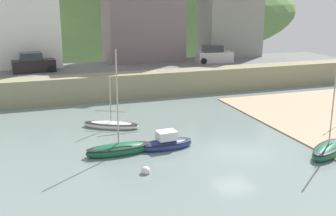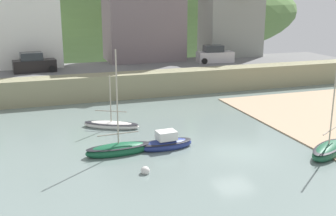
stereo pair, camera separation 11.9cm
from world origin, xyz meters
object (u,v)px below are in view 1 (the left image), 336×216
Objects in this scene: sailboat_nearest_shore at (328,150)px; sailboat_far_left at (167,143)px; sailboat_white_hull at (119,149)px; mooring_buoy at (146,171)px; waterfront_building_left at (26,15)px; rowboat_small_beached at (111,125)px; parked_car_by_wall at (214,55)px; parked_car_near_slipway at (33,64)px; waterfront_building_right at (230,16)px; waterfront_building_centre at (142,7)px.

sailboat_far_left is at bearing 123.82° from sailboat_nearest_shore.
sailboat_nearest_shore is at bearing -28.96° from sailboat_far_left.
sailboat_white_hull is 3.60m from mooring_buoy.
waterfront_building_left is 19.95m from rowboat_small_beached.
sailboat_nearest_shore reaches higher than parked_car_by_wall.
sailboat_nearest_shore is at bearing -10.88° from rowboat_small_beached.
rowboat_small_beached is (-2.57, 5.58, -0.11)m from sailboat_far_left.
mooring_buoy is (-11.76, 0.91, -0.16)m from sailboat_nearest_shore.
sailboat_nearest_shore is 11.80m from mooring_buoy.
parked_car_near_slipway is (-16.99, 23.14, 2.89)m from sailboat_nearest_shore.
sailboat_far_left is 20.44m from parked_car_near_slipway.
waterfront_building_right is at bearing 5.51° from parked_car_near_slipway.
waterfront_building_centre is 1.78× the size of sailboat_nearest_shore.
parked_car_near_slipway is at bearing 95.39° from sailboat_nearest_shore.
sailboat_far_left is at bearing -71.13° from waterfront_building_left.
parked_car_by_wall is (2.76, 23.14, 2.89)m from sailboat_nearest_shore.
sailboat_nearest_shore is (17.27, -27.64, -7.49)m from waterfront_building_left.
sailboat_far_left is (-4.95, -23.23, -8.18)m from waterfront_building_centre.
waterfront_building_right reaches higher than parked_car_near_slipway.
sailboat_nearest_shore reaches higher than sailboat_far_left.
mooring_buoy is (-18.69, -26.73, -7.19)m from waterfront_building_right.
waterfront_building_left reaches higher than sailboat_white_hull.
rowboat_small_beached is 8.50× the size of mooring_buoy.
rowboat_small_beached is 5.60m from sailboat_white_hull.
waterfront_building_centre is at bearing -0.00° from waterfront_building_left.
waterfront_building_right is 18.69× the size of mooring_buoy.
parked_car_near_slipway is at bearing -160.36° from waterfront_building_centre.
parked_car_by_wall is at bearing 47.79° from sailboat_white_hull.
sailboat_white_hull is at bearing 176.07° from sailboat_far_left.
sailboat_far_left is 0.87× the size of parked_car_by_wall.
waterfront_building_centre is 29.16m from sailboat_nearest_shore.
parked_car_by_wall reaches higher than mooring_buoy.
sailboat_far_left is (-16.26, -23.23, -7.01)m from waterfront_building_right.
waterfront_building_centre reaches higher than waterfront_building_right.
waterfront_building_centre is at bearing 68.11° from sailboat_nearest_shore.
waterfront_building_left reaches higher than waterfront_building_right.
waterfront_building_left is 2.41× the size of rowboat_small_beached.
sailboat_far_left is 0.54× the size of sailboat_white_hull.
waterfront_building_right is 1.43× the size of sailboat_nearest_shore.
mooring_buoy is at bearing -78.35° from waterfront_building_left.
waterfront_building_centre is 1.76× the size of sailboat_white_hull.
mooring_buoy is (-14.52, -22.23, -3.05)m from parked_car_by_wall.
mooring_buoy is at bearing 144.68° from sailboat_nearest_shore.
parked_car_near_slipway is at bearing -175.09° from parked_car_by_wall.
parked_car_near_slipway is at bearing 103.23° from mooring_buoy.
waterfront_building_right is at bearing 55.04° from mooring_buoy.
waterfront_building_right reaches higher than sailboat_far_left.
sailboat_white_hull reaches higher than parked_car_by_wall.
sailboat_white_hull is 1.62× the size of parked_car_by_wall.
parked_car_near_slipway is at bearing -86.38° from waterfront_building_left.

